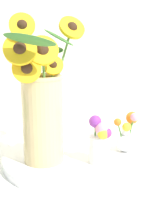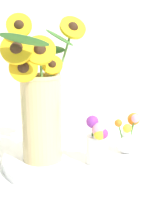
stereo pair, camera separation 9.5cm
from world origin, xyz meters
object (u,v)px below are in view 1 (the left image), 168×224
(mason_jar_sunflowers, at_px, (42,106))
(vase_bulb_right, at_px, (127,134))
(serving_tray, at_px, (84,157))
(vase_small_center, at_px, (100,142))

(mason_jar_sunflowers, height_order, vase_bulb_right, mason_jar_sunflowers)
(mason_jar_sunflowers, bearing_deg, serving_tray, 13.31)
(mason_jar_sunflowers, xyz_separation_m, vase_bulb_right, (0.27, 0.01, -0.11))
(serving_tray, relative_size, vase_bulb_right, 3.94)
(vase_small_center, height_order, vase_bulb_right, vase_small_center)
(vase_bulb_right, bearing_deg, serving_tray, 172.90)
(serving_tray, bearing_deg, vase_small_center, -73.49)
(serving_tray, bearing_deg, vase_bulb_right, -7.10)
(vase_small_center, bearing_deg, mason_jar_sunflowers, 160.33)
(vase_small_center, bearing_deg, serving_tray, 106.51)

